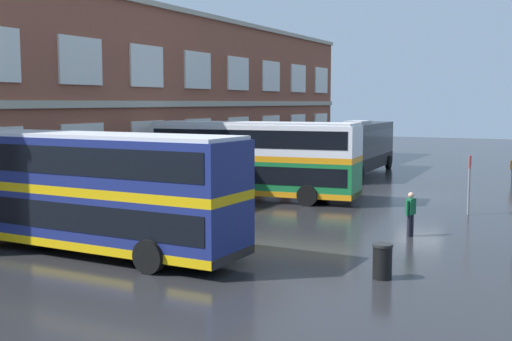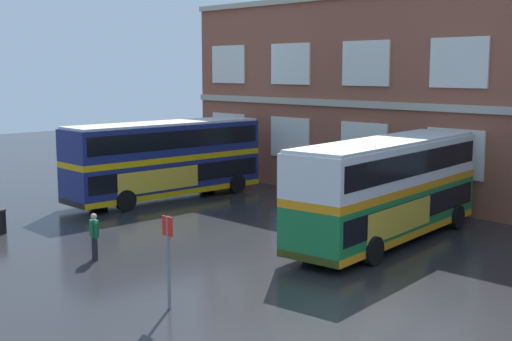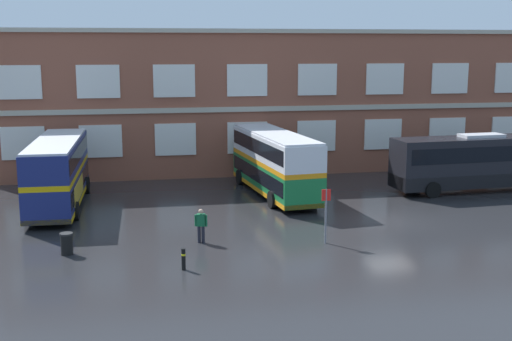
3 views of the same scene
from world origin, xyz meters
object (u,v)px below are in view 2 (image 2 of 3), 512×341
at_px(second_passenger, 94,234).
at_px(bus_stand_flag, 168,253).
at_px(double_decker_middle, 388,188).
at_px(double_decker_near, 166,159).

xyz_separation_m(second_passenger, bus_stand_flag, (5.97, -1.18, 0.70)).
bearing_deg(bus_stand_flag, double_decker_middle, 91.06).
distance_m(second_passenger, bus_stand_flag, 6.12).
bearing_deg(double_decker_middle, second_passenger, -120.66).
relative_size(double_decker_middle, second_passenger, 6.60).
relative_size(double_decker_middle, bus_stand_flag, 4.16).
relative_size(second_passenger, bus_stand_flag, 0.63).
bearing_deg(double_decker_near, second_passenger, -49.38).
xyz_separation_m(double_decker_near, second_passenger, (7.61, -8.88, -1.22)).
bearing_deg(bus_stand_flag, second_passenger, 168.84).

